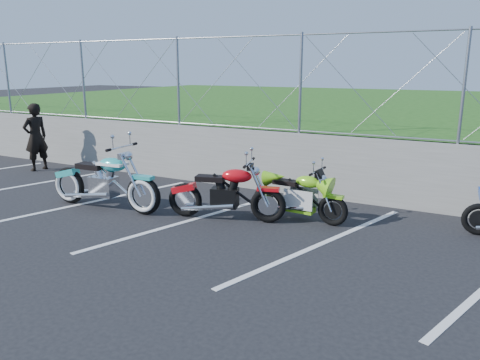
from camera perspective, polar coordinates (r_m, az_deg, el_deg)
The scene contains 9 objects.
ground at distance 7.59m, azimuth -9.90°, elevation -6.91°, with size 90.00×90.00×0.00m, color black.
retaining_wall at distance 10.29m, azimuth 1.88°, elevation 2.53°, with size 30.00×0.22×1.30m, color slate.
grass_field at distance 19.69m, azimuth 14.86°, elevation 7.46°, with size 30.00×20.00×1.30m, color #1F4C14.
chain_link_fence at distance 10.10m, azimuth 1.96°, elevation 11.75°, with size 28.00×0.03×2.00m.
parking_lines at distance 7.79m, azimuth 1.72°, elevation -6.14°, with size 18.29×4.31×0.01m.
cruiser_turquoise at distance 9.16m, azimuth -16.04°, elevation -0.39°, with size 2.50×0.79×1.24m.
naked_orange at distance 8.19m, azimuth -1.55°, elevation -1.82°, with size 2.09×0.78×1.06m.
sportbike_green at distance 8.26m, azimuth 7.33°, elevation -2.18°, with size 1.80×0.64×0.93m.
person_standing at distance 13.17m, azimuth -23.65°, elevation 4.81°, with size 0.63×0.42×1.73m, color black.
Camera 1 is at (4.41, -5.58, 2.65)m, focal length 35.00 mm.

